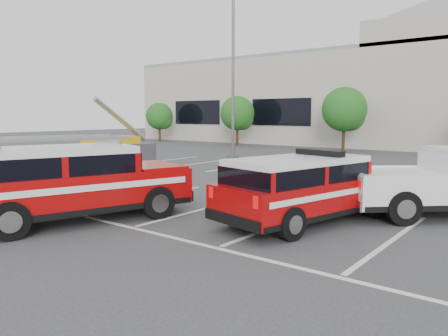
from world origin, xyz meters
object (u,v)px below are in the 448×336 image
Objects in this scene: tree_mid_left at (346,111)px; utility_rig at (108,153)px; fire_chief_suv at (308,193)px; ladder_suv at (73,187)px; light_pole_left at (233,75)px; tree_left at (238,115)px; tree_far_left at (160,117)px.

tree_mid_left reaches higher than utility_rig.
fire_chief_suv is 0.92× the size of ladder_suv.
tree_left is at bearing 124.52° from light_pole_left.
tree_left is at bearing 142.95° from fire_chief_suv.
tree_far_left is 10.00m from tree_left.
tree_mid_left is at bearing 0.00° from tree_far_left.
tree_far_left is 0.91× the size of utility_rig.
light_pole_left reaches higher than tree_left.
tree_mid_left is 18.51m from utility_rig.
tree_far_left is 34.37m from ladder_suv.
tree_far_left reaches higher than fire_chief_suv.
utility_rig is (-5.78, -17.43, -2.30)m from tree_mid_left.
tree_far_left is 0.66× the size of ladder_suv.
light_pole_left is 16.70m from fire_chief_suv.
light_pole_left is 9.03m from utility_rig.
tree_mid_left is 1.10× the size of utility_rig.
tree_left is (10.00, 0.00, 0.27)m from tree_far_left.
utility_rig is at bearing -108.33° from tree_mid_left.
tree_left is at bearing 0.00° from tree_far_left.
tree_left is 0.73× the size of ladder_suv.
fire_chief_suv is at bearing -69.68° from tree_mid_left.
utility_rig is (-13.81, 4.26, -0.02)m from fire_chief_suv.
tree_mid_left is at bearing 73.43° from utility_rig.
light_pole_left reaches higher than utility_rig.
ladder_suv is (3.16, -25.34, -2.15)m from tree_mid_left.
utility_rig is at bearing -76.38° from tree_left.
fire_chief_suv is (18.03, -21.69, -2.01)m from tree_left.
ladder_suv is at bearing -82.89° from tree_mid_left.
tree_left reaches higher than utility_rig.
tree_far_left is 0.72× the size of fire_chief_suv.
tree_mid_left is (20.00, 0.00, 0.54)m from tree_far_left.
light_pole_left is at bearing 71.79° from utility_rig.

